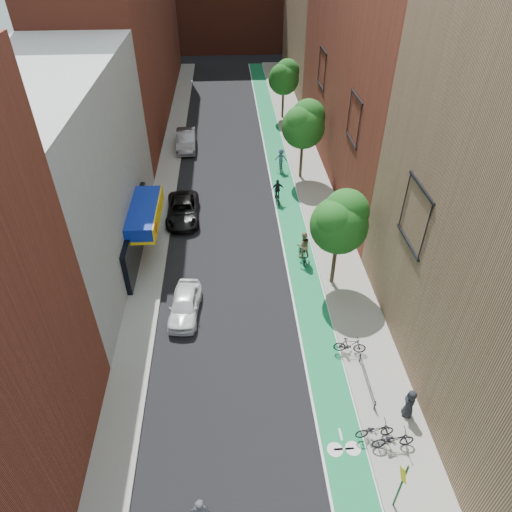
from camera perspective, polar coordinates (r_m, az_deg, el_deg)
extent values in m
plane|color=black|center=(22.10, -0.53, -21.33)|extent=(160.00, 160.00, 0.00)
cube|color=#167D57|center=(42.12, 2.93, 10.97)|extent=(2.00, 68.00, 0.01)
cube|color=gray|center=(42.20, -10.92, 10.48)|extent=(2.00, 68.00, 0.15)
cube|color=gray|center=(42.43, 6.36, 11.10)|extent=(3.00, 68.00, 0.15)
cube|color=silver|center=(30.32, -23.79, 9.16)|extent=(8.00, 20.00, 12.00)
cube|color=maroon|center=(54.94, -16.66, 28.12)|extent=(8.00, 36.00, 22.00)
cube|color=maroon|center=(40.19, 16.10, 25.06)|extent=(8.00, 28.00, 22.00)
cube|color=#8C6B4C|center=(63.40, 8.81, 28.36)|extent=(8.00, 20.00, 18.00)
cylinder|color=#332619|center=(28.16, 9.71, -0.81)|extent=(0.24, 0.24, 3.30)
sphere|color=#165015|center=(26.57, 10.32, 3.80)|extent=(3.36, 3.36, 3.36)
sphere|color=#165015|center=(26.52, 11.20, 5.47)|extent=(2.64, 2.64, 2.64)
sphere|color=#165015|center=(26.00, 9.93, 4.29)|extent=(2.40, 2.40, 2.40)
cylinder|color=#332619|center=(39.79, 5.66, 11.93)|extent=(0.24, 0.24, 3.47)
sphere|color=#165015|center=(38.64, 5.93, 15.75)|extent=(3.53, 3.53, 3.53)
sphere|color=#165015|center=(38.71, 6.55, 16.95)|extent=(2.77, 2.77, 2.77)
sphere|color=#165015|center=(38.13, 5.58, 16.28)|extent=(2.52, 2.52, 2.52)
cylinder|color=#332619|center=(52.67, 3.37, 18.45)|extent=(0.24, 0.24, 3.19)
sphere|color=#165015|center=(51.86, 3.48, 21.21)|extent=(3.25, 3.25, 3.25)
sphere|color=#165015|center=(52.00, 3.94, 22.03)|extent=(2.55, 2.55, 2.55)
sphere|color=#165015|center=(51.41, 3.18, 21.61)|extent=(2.32, 2.32, 2.32)
cylinder|color=#194C26|center=(19.91, 17.60, -25.77)|extent=(0.08, 0.08, 3.00)
cube|color=yellow|center=(19.11, 17.91, -24.58)|extent=(0.02, 0.71, 0.71)
imported|color=white|center=(26.69, -8.89, -6.04)|extent=(1.95, 4.15, 1.37)
imported|color=black|center=(34.88, -9.15, 5.70)|extent=(2.53, 5.20, 1.42)
imported|color=gray|center=(45.99, -8.74, 14.12)|extent=(1.96, 5.12, 1.66)
imported|color=black|center=(30.35, 5.86, 0.17)|extent=(0.76, 1.87, 1.09)
imported|color=#917854|center=(29.98, 5.92, 1.41)|extent=(1.00, 0.83, 1.88)
imported|color=black|center=(36.56, 2.70, 7.28)|extent=(0.71, 1.72, 0.88)
imported|color=black|center=(36.28, 2.72, 8.36)|extent=(0.99, 0.48, 1.65)
imported|color=black|center=(41.41, 3.12, 11.14)|extent=(0.70, 1.52, 0.88)
imported|color=#3D556D|center=(41.17, 3.14, 12.14)|extent=(1.19, 0.83, 1.69)
imported|color=black|center=(22.02, 16.77, -21.12)|extent=(1.91, 0.74, 0.99)
imported|color=black|center=(24.79, 11.66, -10.88)|extent=(1.76, 0.76, 1.02)
imported|color=black|center=(22.11, 14.62, -20.33)|extent=(1.78, 0.71, 0.92)
imported|color=black|center=(22.88, 18.65, -17.06)|extent=(0.71, 0.90, 1.62)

